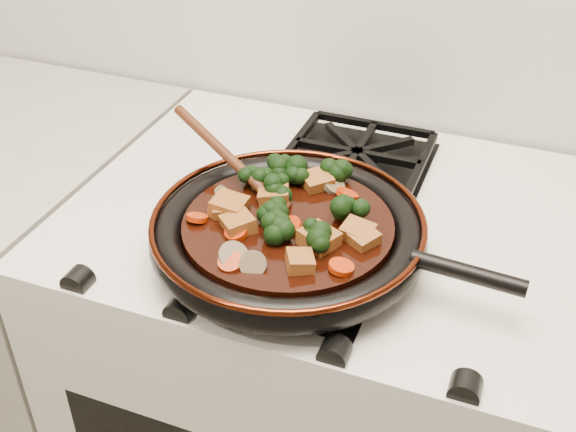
% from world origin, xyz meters
% --- Properties ---
extents(stove, '(0.76, 0.60, 0.90)m').
position_xyz_m(stove, '(0.00, 1.69, 0.45)').
color(stove, silver).
rests_on(stove, ground).
extents(burner_grate_front, '(0.23, 0.23, 0.03)m').
position_xyz_m(burner_grate_front, '(0.00, 1.55, 0.91)').
color(burner_grate_front, black).
rests_on(burner_grate_front, stove).
extents(burner_grate_back, '(0.23, 0.23, 0.03)m').
position_xyz_m(burner_grate_back, '(0.00, 1.83, 0.91)').
color(burner_grate_back, black).
rests_on(burner_grate_back, stove).
extents(skillet, '(0.49, 0.37, 0.05)m').
position_xyz_m(skillet, '(-0.01, 1.56, 0.94)').
color(skillet, black).
rests_on(skillet, burner_grate_front).
extents(braising_sauce, '(0.28, 0.28, 0.02)m').
position_xyz_m(braising_sauce, '(-0.02, 1.56, 0.95)').
color(braising_sauce, black).
rests_on(braising_sauce, skillet).
extents(tofu_cube_0, '(0.06, 0.06, 0.03)m').
position_xyz_m(tofu_cube_0, '(-0.07, 1.52, 0.97)').
color(tofu_cube_0, brown).
rests_on(tofu_cube_0, braising_sauce).
extents(tofu_cube_1, '(0.05, 0.05, 0.02)m').
position_xyz_m(tofu_cube_1, '(-0.10, 1.55, 0.97)').
color(tofu_cube_1, brown).
rests_on(tofu_cube_1, braising_sauce).
extents(tofu_cube_2, '(0.05, 0.05, 0.03)m').
position_xyz_m(tofu_cube_2, '(-0.05, 1.60, 0.97)').
color(tofu_cube_2, brown).
rests_on(tofu_cube_2, braising_sauce).
extents(tofu_cube_3, '(0.04, 0.05, 0.02)m').
position_xyz_m(tofu_cube_3, '(0.09, 1.55, 0.97)').
color(tofu_cube_3, brown).
rests_on(tofu_cube_3, braising_sauce).
extents(tofu_cube_4, '(0.05, 0.04, 0.03)m').
position_xyz_m(tofu_cube_4, '(0.08, 1.56, 0.97)').
color(tofu_cube_4, brown).
rests_on(tofu_cube_4, braising_sauce).
extents(tofu_cube_5, '(0.05, 0.05, 0.02)m').
position_xyz_m(tofu_cube_5, '(0.03, 1.48, 0.97)').
color(tofu_cube_5, brown).
rests_on(tofu_cube_5, braising_sauce).
extents(tofu_cube_6, '(0.05, 0.05, 0.03)m').
position_xyz_m(tofu_cube_6, '(-0.10, 1.55, 0.97)').
color(tofu_cube_6, brown).
rests_on(tofu_cube_6, braising_sauce).
extents(tofu_cube_7, '(0.05, 0.06, 0.03)m').
position_xyz_m(tofu_cube_7, '(-0.01, 1.66, 0.97)').
color(tofu_cube_7, brown).
rests_on(tofu_cube_7, braising_sauce).
extents(tofu_cube_8, '(0.06, 0.05, 0.03)m').
position_xyz_m(tofu_cube_8, '(0.04, 1.53, 0.97)').
color(tofu_cube_8, brown).
rests_on(tofu_cube_8, braising_sauce).
extents(broccoli_floret_0, '(0.06, 0.07, 0.06)m').
position_xyz_m(broccoli_floret_0, '(-0.04, 1.56, 0.97)').
color(broccoli_floret_0, black).
rests_on(broccoli_floret_0, braising_sauce).
extents(broccoli_floret_1, '(0.08, 0.07, 0.06)m').
position_xyz_m(broccoli_floret_1, '(-0.02, 1.52, 0.97)').
color(broccoli_floret_1, black).
rests_on(broccoli_floret_1, braising_sauce).
extents(broccoli_floret_2, '(0.07, 0.08, 0.07)m').
position_xyz_m(broccoli_floret_2, '(-0.04, 1.66, 0.97)').
color(broccoli_floret_2, black).
rests_on(broccoli_floret_2, braising_sauce).
extents(broccoli_floret_3, '(0.06, 0.07, 0.07)m').
position_xyz_m(broccoli_floret_3, '(-0.05, 1.61, 0.97)').
color(broccoli_floret_3, black).
rests_on(broccoli_floret_3, braising_sauce).
extents(broccoli_floret_4, '(0.08, 0.08, 0.07)m').
position_xyz_m(broccoli_floret_4, '(-0.02, 1.53, 0.97)').
color(broccoli_floret_4, black).
rests_on(broccoli_floret_4, braising_sauce).
extents(broccoli_floret_5, '(0.08, 0.09, 0.08)m').
position_xyz_m(broccoli_floret_5, '(-0.09, 1.62, 0.97)').
color(broccoli_floret_5, black).
rests_on(broccoli_floret_5, braising_sauce).
extents(broccoli_floret_6, '(0.09, 0.08, 0.06)m').
position_xyz_m(broccoli_floret_6, '(-0.07, 1.66, 0.97)').
color(broccoli_floret_6, black).
rests_on(broccoli_floret_6, braising_sauce).
extents(broccoli_floret_7, '(0.09, 0.09, 0.07)m').
position_xyz_m(broccoli_floret_7, '(0.06, 1.60, 0.97)').
color(broccoli_floret_7, black).
rests_on(broccoli_floret_7, braising_sauce).
extents(broccoli_floret_8, '(0.08, 0.07, 0.06)m').
position_xyz_m(broccoli_floret_8, '(0.01, 1.67, 0.97)').
color(broccoli_floret_8, black).
rests_on(broccoli_floret_8, braising_sauce).
extents(broccoli_floret_9, '(0.09, 0.09, 0.06)m').
position_xyz_m(broccoli_floret_9, '(0.04, 1.52, 0.97)').
color(broccoli_floret_9, black).
rests_on(broccoli_floret_9, braising_sauce).
extents(carrot_coin_0, '(0.03, 0.03, 0.02)m').
position_xyz_m(carrot_coin_0, '(-0.13, 1.52, 0.96)').
color(carrot_coin_0, '#AD2604').
rests_on(carrot_coin_0, braising_sauce).
extents(carrot_coin_1, '(0.03, 0.03, 0.02)m').
position_xyz_m(carrot_coin_1, '(0.04, 1.65, 0.96)').
color(carrot_coin_1, '#AD2604').
rests_on(carrot_coin_1, braising_sauce).
extents(carrot_coin_2, '(0.03, 0.03, 0.02)m').
position_xyz_m(carrot_coin_2, '(-0.01, 1.55, 0.96)').
color(carrot_coin_2, '#AD2604').
rests_on(carrot_coin_2, braising_sauce).
extents(carrot_coin_3, '(0.03, 0.03, 0.02)m').
position_xyz_m(carrot_coin_3, '(-0.07, 1.51, 0.96)').
color(carrot_coin_3, '#AD2604').
rests_on(carrot_coin_3, braising_sauce).
extents(carrot_coin_4, '(0.03, 0.03, 0.02)m').
position_xyz_m(carrot_coin_4, '(-0.05, 1.45, 0.96)').
color(carrot_coin_4, '#AD2604').
rests_on(carrot_coin_4, braising_sauce).
extents(carrot_coin_5, '(0.03, 0.03, 0.01)m').
position_xyz_m(carrot_coin_5, '(0.08, 1.49, 0.96)').
color(carrot_coin_5, '#AD2604').
rests_on(carrot_coin_5, braising_sauce).
extents(mushroom_slice_0, '(0.04, 0.04, 0.03)m').
position_xyz_m(mushroom_slice_0, '(-0.02, 1.46, 0.97)').
color(mushroom_slice_0, brown).
rests_on(mushroom_slice_0, braising_sauce).
extents(mushroom_slice_1, '(0.04, 0.04, 0.03)m').
position_xyz_m(mushroom_slice_1, '(-0.12, 1.58, 0.97)').
color(mushroom_slice_1, brown).
rests_on(mushroom_slice_1, braising_sauce).
extents(mushroom_slice_2, '(0.04, 0.04, 0.02)m').
position_xyz_m(mushroom_slice_2, '(0.01, 1.66, 0.97)').
color(mushroom_slice_2, brown).
rests_on(mushroom_slice_2, braising_sauce).
extents(mushroom_slice_3, '(0.05, 0.05, 0.03)m').
position_xyz_m(mushroom_slice_3, '(-0.05, 1.46, 0.97)').
color(mushroom_slice_3, brown).
rests_on(mushroom_slice_3, braising_sauce).
extents(mushroom_slice_4, '(0.04, 0.04, 0.03)m').
position_xyz_m(mushroom_slice_4, '(-0.06, 1.65, 0.97)').
color(mushroom_slice_4, brown).
rests_on(mushroom_slice_4, braising_sauce).
extents(wooden_spoon, '(0.14, 0.08, 0.22)m').
position_xyz_m(wooden_spoon, '(-0.10, 1.62, 0.98)').
color(wooden_spoon, '#441F0E').
rests_on(wooden_spoon, braising_sauce).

